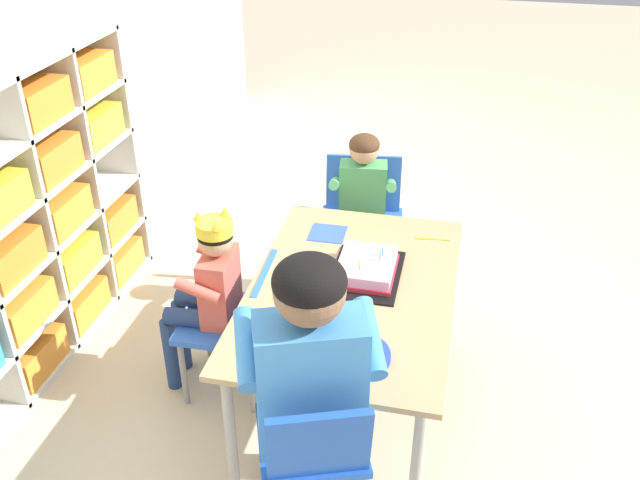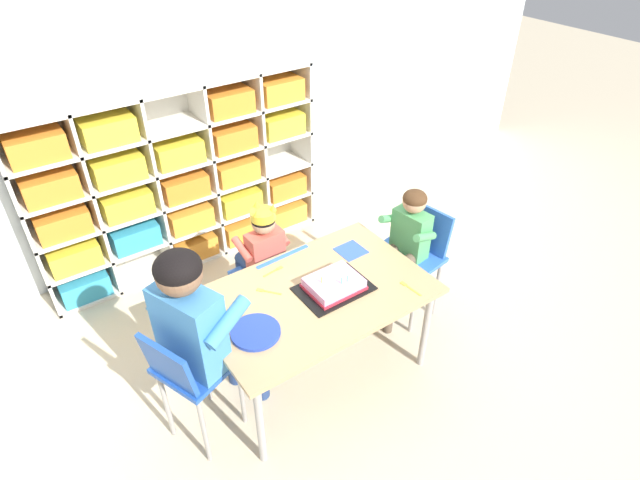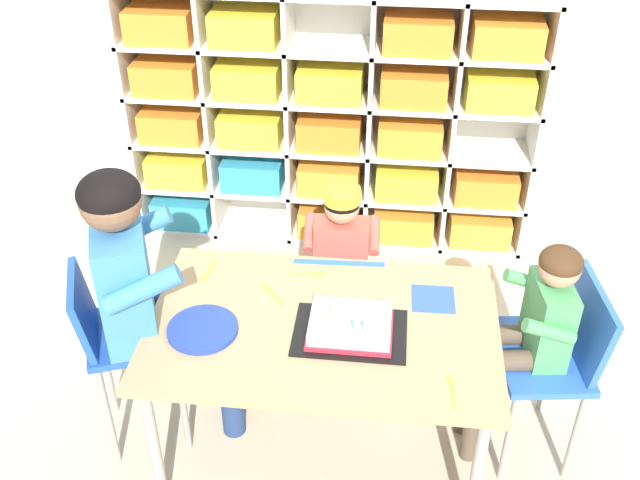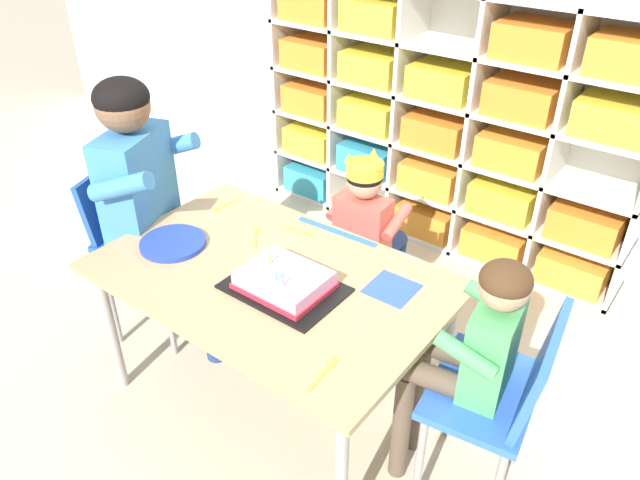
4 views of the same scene
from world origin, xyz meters
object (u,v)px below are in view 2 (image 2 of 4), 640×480
birthday_cake_on_tray (334,285)px  fork_beside_plate_stack (274,271)px  paper_plate_stack (256,332)px  classroom_chair_blue (273,277)px  classroom_chair_adult_side (190,372)px  activity_table (315,300)px  child_with_crown (262,248)px  guest_at_table_side (404,241)px  fork_at_table_front_edge (214,300)px  classroom_chair_guest_side (414,249)px  fork_near_cake_tray (267,291)px  fork_near_child_seat (409,288)px  adult_helper_seated (201,321)px

birthday_cake_on_tray → fork_beside_plate_stack: birthday_cake_on_tray is taller
paper_plate_stack → fork_beside_plate_stack: paper_plate_stack is taller
classroom_chair_blue → classroom_chair_adult_side: classroom_chair_adult_side is taller
activity_table → child_with_crown: size_ratio=1.41×
classroom_chair_blue → guest_at_table_side: guest_at_table_side is taller
guest_at_table_side → fork_at_table_front_edge: guest_at_table_side is taller
child_with_crown → classroom_chair_guest_side: size_ratio=1.15×
activity_table → guest_at_table_side: guest_at_table_side is taller
classroom_chair_guest_side → birthday_cake_on_tray: (-0.68, -0.13, 0.15)m
activity_table → fork_near_cake_tray: size_ratio=10.25×
classroom_chair_blue → child_with_crown: 0.18m
classroom_chair_blue → fork_near_child_seat: bearing=116.6°
fork_beside_plate_stack → adult_helper_seated: bearing=18.0°
activity_table → guest_at_table_side: 0.68m
fork_at_table_front_edge → fork_near_cake_tray: bearing=-102.2°
classroom_chair_adult_side → fork_near_child_seat: bearing=-122.4°
activity_table → classroom_chair_adult_side: bearing=-178.3°
fork_near_cake_tray → birthday_cake_on_tray: bearing=19.3°
guest_at_table_side → fork_beside_plate_stack: 0.77m
adult_helper_seated → guest_at_table_side: size_ratio=1.26×
birthday_cake_on_tray → paper_plate_stack: bearing=-174.9°
activity_table → paper_plate_stack: bearing=-168.3°
classroom_chair_adult_side → paper_plate_stack: size_ratio=3.18×
activity_table → fork_beside_plate_stack: fork_beside_plate_stack is taller
classroom_chair_adult_side → fork_beside_plate_stack: (0.61, 0.28, 0.11)m
fork_near_child_seat → fork_near_cake_tray: bearing=-127.1°
paper_plate_stack → fork_at_table_front_edge: (-0.06, 0.31, -0.01)m
child_with_crown → fork_near_child_seat: bearing=113.6°
adult_helper_seated → fork_near_child_seat: bearing=-125.7°
birthday_cake_on_tray → fork_beside_plate_stack: bearing=119.9°
classroom_chair_adult_side → adult_helper_seated: adult_helper_seated is taller
activity_table → birthday_cake_on_tray: birthday_cake_on_tray is taller
classroom_chair_blue → birthday_cake_on_tray: size_ratio=1.59×
guest_at_table_side → fork_beside_plate_stack: guest_at_table_side is taller
activity_table → child_with_crown: bearing=88.7°
classroom_chair_adult_side → guest_at_table_side: 1.37m
paper_plate_stack → classroom_chair_blue: bearing=53.5°
paper_plate_stack → birthday_cake_on_tray: bearing=5.1°
fork_near_child_seat → paper_plate_stack: bearing=-106.4°
classroom_chair_adult_side → adult_helper_seated: size_ratio=0.66×
child_with_crown → fork_beside_plate_stack: child_with_crown is taller
classroom_chair_adult_side → classroom_chair_guest_side: bearing=-106.3°
classroom_chair_adult_side → activity_table: bearing=-109.0°
adult_helper_seated → fork_at_table_front_edge: adult_helper_seated is taller
classroom_chair_adult_side → child_with_crown: bearing=-71.1°
activity_table → fork_at_table_front_edge: fork_at_table_front_edge is taller
classroom_chair_guest_side → fork_near_child_seat: 0.52m
guest_at_table_side → paper_plate_stack: (-1.05, -0.16, 0.02)m
classroom_chair_adult_side → birthday_cake_on_tray: classroom_chair_adult_side is taller
guest_at_table_side → birthday_cake_on_tray: (-0.58, -0.11, 0.04)m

